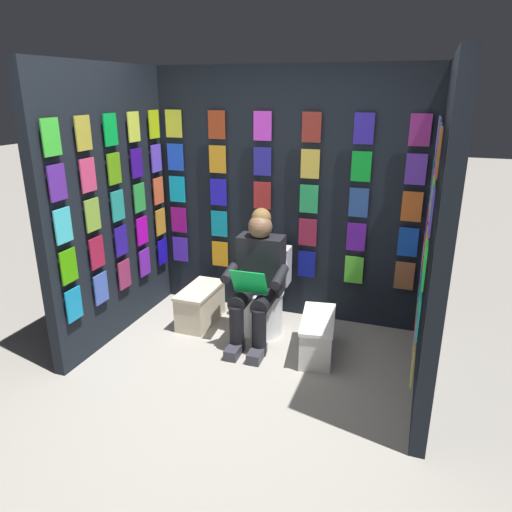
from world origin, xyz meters
TOP-DOWN VIEW (x-y plane):
  - ground_plane at (0.00, 0.00)m, footprint 30.00×30.00m
  - display_wall_back at (-0.00, -1.76)m, footprint 2.71×0.14m
  - display_wall_left at (-1.35, -0.86)m, footprint 0.14×1.71m
  - display_wall_right at (1.35, -0.86)m, footprint 0.14×1.71m
  - toilet at (0.07, -1.31)m, footprint 0.41×0.56m
  - person_reading at (0.07, -1.08)m, footprint 0.53×0.69m
  - comic_longbox_near at (0.70, -1.21)m, footprint 0.29×0.59m
  - comic_longbox_far at (-0.50, -1.00)m, footprint 0.36×0.65m

SIDE VIEW (x-z plane):
  - ground_plane at x=0.00m, z-range 0.00..0.00m
  - comic_longbox_far at x=-0.50m, z-range 0.00..0.35m
  - comic_longbox_near at x=0.70m, z-range 0.00..0.36m
  - toilet at x=0.07m, z-range -0.06..0.71m
  - person_reading at x=0.07m, z-range 0.00..1.20m
  - display_wall_back at x=0.00m, z-range 0.00..2.37m
  - display_wall_left at x=-1.35m, z-range 0.00..2.37m
  - display_wall_right at x=1.35m, z-range 0.00..2.37m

